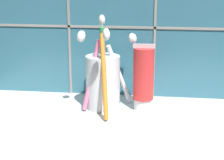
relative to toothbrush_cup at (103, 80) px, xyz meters
The scene contains 4 objects.
sink_counter 14.10cm from the toothbrush_cup, 48.40° to the right, with size 75.19×36.32×2.00cm, color silver.
tile_wall_backsplash 19.42cm from the toothbrush_cup, 48.59° to the left, with size 85.19×1.72×45.95cm.
toothbrush_cup is the anchor object (origin of this frame).
toothpaste_tube 8.57cm from the toothbrush_cup, ahead, with size 4.37×4.16×13.53cm.
Camera 1 is at (2.83, -62.67, 29.40)cm, focal length 60.00 mm.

